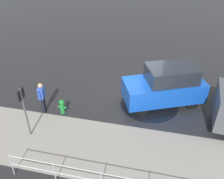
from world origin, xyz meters
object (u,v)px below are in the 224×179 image
object	(u,v)px
fire_hydrant	(62,107)
sign_post	(24,106)
pedestrian	(42,96)
moving_hatchback	(166,86)

from	to	relation	value
fire_hydrant	sign_post	distance (m)	2.22
pedestrian	sign_post	world-z (taller)	sign_post
moving_hatchback	sign_post	world-z (taller)	sign_post
moving_hatchback	sign_post	bearing A→B (deg)	33.84
moving_hatchback	sign_post	xyz separation A→B (m)	(5.49, 3.68, 0.55)
moving_hatchback	sign_post	distance (m)	6.64
pedestrian	sign_post	bearing A→B (deg)	93.99
pedestrian	sign_post	size ratio (longest dim) A/B	0.68
moving_hatchback	sign_post	size ratio (longest dim) A/B	1.77
sign_post	pedestrian	bearing A→B (deg)	-86.01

